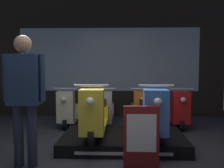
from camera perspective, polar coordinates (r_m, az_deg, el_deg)
ground_plane at (r=3.61m, az=-3.53°, el=-18.46°), size 30.00×30.00×0.00m
shop_wall_back at (r=6.84m, az=-0.71°, el=6.00°), size 8.82×0.09×3.20m
display_platform at (r=4.43m, az=2.55°, el=-12.68°), size 2.09×1.29×0.20m
scooter_display_left at (r=4.28m, az=-3.78°, el=-7.16°), size 0.51×1.66×0.92m
scooter_display_right at (r=4.29m, az=8.93°, el=-7.18°), size 0.51×1.66×0.92m
scooter_backrow_0 at (r=6.03m, az=-9.34°, el=-5.79°), size 0.51×1.66×0.92m
scooter_backrow_1 at (r=5.92m, az=-1.53°, el=-5.91°), size 0.51×1.66×0.92m
scooter_backrow_2 at (r=5.93m, az=6.42°, el=-5.93°), size 0.51×1.66×0.92m
scooter_backrow_3 at (r=6.05m, az=14.20°, el=-5.83°), size 0.51×1.66×0.92m
person_left_browsing at (r=3.56m, az=-19.45°, el=-1.26°), size 0.58×0.24×1.79m
price_sign_board at (r=3.44m, az=6.72°, el=-11.97°), size 0.48×0.04×0.85m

